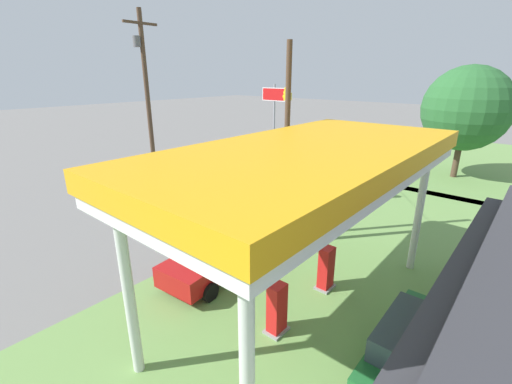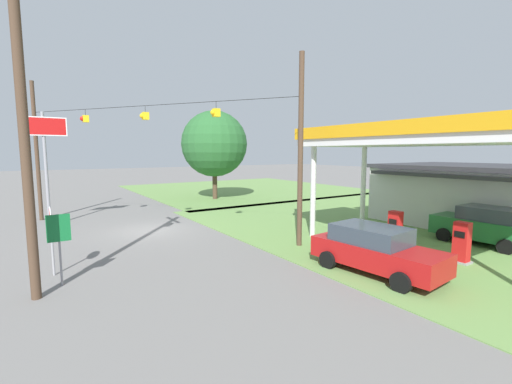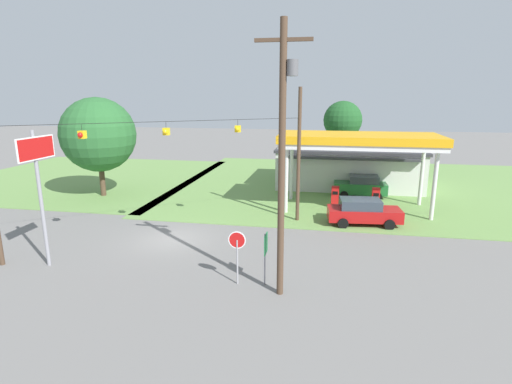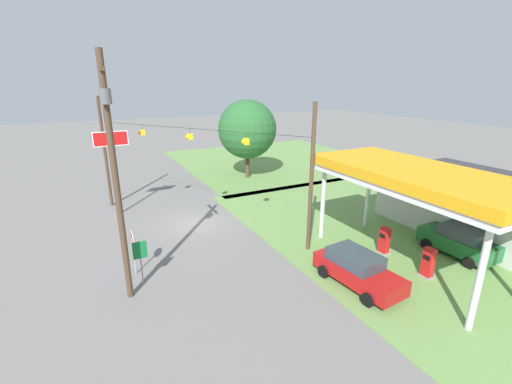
# 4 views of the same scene
# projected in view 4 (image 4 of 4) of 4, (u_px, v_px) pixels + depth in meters

# --- Properties ---
(ground_plane) EXTENTS (160.00, 160.00, 0.00)m
(ground_plane) POSITION_uv_depth(u_px,v_px,m) (195.00, 224.00, 24.94)
(ground_plane) COLOR slate
(grass_verge_opposite_corner) EXTENTS (24.00, 24.00, 0.04)m
(grass_verge_opposite_corner) POSITION_uv_depth(u_px,v_px,m) (275.00, 160.00, 45.44)
(grass_verge_opposite_corner) COLOR #6B934C
(grass_verge_opposite_corner) RESTS_ON ground
(gas_station_canopy) EXTENTS (11.38, 5.30, 5.60)m
(gas_station_canopy) POSITION_uv_depth(u_px,v_px,m) (416.00, 178.00, 17.81)
(gas_station_canopy) COLOR silver
(gas_station_canopy) RESTS_ON ground
(gas_station_store) EXTENTS (13.08, 8.61, 3.65)m
(gas_station_store) POSITION_uv_depth(u_px,v_px,m) (492.00, 209.00, 22.70)
(gas_station_store) COLOR silver
(gas_station_store) RESTS_ON ground
(fuel_pump_near) EXTENTS (0.71, 0.56, 1.68)m
(fuel_pump_near) POSITION_uv_depth(u_px,v_px,m) (384.00, 241.00, 20.37)
(fuel_pump_near) COLOR gray
(fuel_pump_near) RESTS_ON ground
(fuel_pump_far) EXTENTS (0.71, 0.56, 1.68)m
(fuel_pump_far) POSITION_uv_depth(u_px,v_px,m) (428.00, 264.00, 17.86)
(fuel_pump_far) COLOR gray
(fuel_pump_far) RESTS_ON ground
(car_at_pumps_front) EXTENTS (4.84, 2.43, 1.73)m
(car_at_pumps_front) POSITION_uv_depth(u_px,v_px,m) (357.00, 269.00, 17.19)
(car_at_pumps_front) COLOR #AD1414
(car_at_pumps_front) RESTS_ON ground
(car_at_pumps_rear) EXTENTS (4.29, 2.16, 1.86)m
(car_at_pumps_rear) POSITION_uv_depth(u_px,v_px,m) (459.00, 240.00, 20.13)
(car_at_pumps_rear) COLOR #1E602D
(car_at_pumps_rear) RESTS_ON ground
(stop_sign_roadside) EXTENTS (0.80, 0.08, 2.50)m
(stop_sign_roadside) POSITION_uv_depth(u_px,v_px,m) (133.00, 243.00, 17.90)
(stop_sign_roadside) COLOR #99999E
(stop_sign_roadside) RESTS_ON ground
(stop_sign_overhead) EXTENTS (0.22, 2.43, 6.75)m
(stop_sign_overhead) POSITION_uv_depth(u_px,v_px,m) (112.00, 153.00, 25.33)
(stop_sign_overhead) COLOR gray
(stop_sign_overhead) RESTS_ON ground
(route_sign) EXTENTS (0.10, 0.70, 2.40)m
(route_sign) POSITION_uv_depth(u_px,v_px,m) (140.00, 254.00, 16.95)
(route_sign) COLOR gray
(route_sign) RESTS_ON ground
(utility_pole_main) EXTENTS (2.20, 0.44, 11.12)m
(utility_pole_main) POSITION_uv_depth(u_px,v_px,m) (115.00, 172.00, 14.60)
(utility_pole_main) COLOR #4C3828
(utility_pole_main) RESTS_ON ground
(signal_span_gantry) EXTENTS (14.29, 10.24, 8.86)m
(signal_span_gantry) POSITION_uv_depth(u_px,v_px,m) (191.00, 160.00, 23.48)
(signal_span_gantry) COLOR #4C3828
(signal_span_gantry) RESTS_ON ground
(tree_west_verge) EXTENTS (6.08, 6.08, 8.21)m
(tree_west_verge) POSITION_uv_depth(u_px,v_px,m) (247.00, 129.00, 35.52)
(tree_west_verge) COLOR #4C3828
(tree_west_verge) RESTS_ON ground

